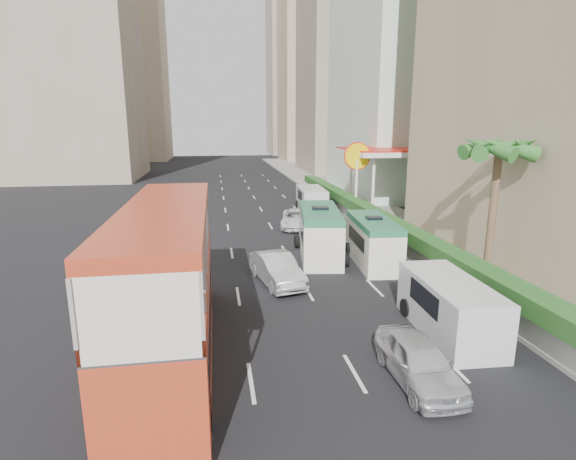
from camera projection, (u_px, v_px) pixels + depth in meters
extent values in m
plane|color=black|center=(348.00, 342.00, 15.86)|extent=(200.00, 200.00, 0.00)
cube|color=#BC391F|center=(169.00, 284.00, 14.34)|extent=(2.50, 11.00, 5.06)
imported|color=silver|center=(277.00, 283.00, 21.72)|extent=(2.40, 4.61, 1.45)
imported|color=silver|center=(417.00, 381.00, 13.44)|extent=(1.63, 3.96, 1.34)
imported|color=silver|center=(296.00, 227.00, 33.56)|extent=(3.07, 5.05, 1.31)
cube|color=silver|center=(320.00, 233.00, 25.85)|extent=(3.02, 6.55, 2.80)
cube|color=silver|center=(373.00, 241.00, 24.63)|extent=(2.36, 5.75, 2.49)
cube|color=silver|center=(449.00, 307.00, 16.37)|extent=(2.22, 5.11, 2.01)
cube|color=silver|center=(312.00, 200.00, 39.51)|extent=(2.33, 5.28, 2.07)
cube|color=#99968C|center=(364.00, 207.00, 41.27)|extent=(6.00, 120.00, 0.18)
cube|color=silver|center=(377.00, 229.00, 30.13)|extent=(0.30, 44.00, 1.00)
cube|color=#2D6626|center=(378.00, 216.00, 29.94)|extent=(1.10, 44.00, 0.70)
cylinder|color=brown|center=(492.00, 218.00, 20.16)|extent=(0.36, 0.36, 6.40)
cube|color=silver|center=(383.00, 181.00, 38.90)|extent=(6.50, 8.00, 5.50)
cube|color=#A1907F|center=(357.00, 7.00, 68.69)|extent=(16.00, 16.00, 50.00)
cube|color=tan|center=(315.00, 52.00, 92.27)|extent=(14.00, 14.00, 44.00)
cube|color=#A1907F|center=(296.00, 74.00, 113.86)|extent=(14.00, 14.00, 40.00)
cube|color=tan|center=(125.00, 48.00, 93.59)|extent=(16.00, 16.00, 46.00)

